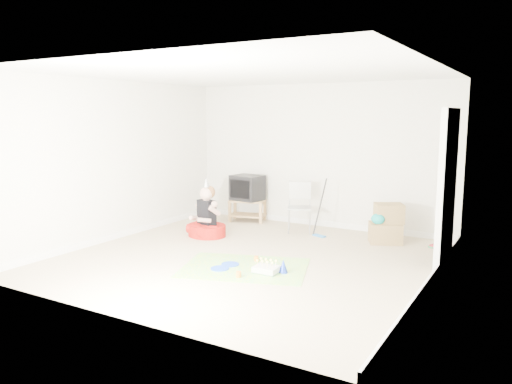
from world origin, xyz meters
The scene contains 16 objects.
ground centered at (0.00, 0.00, 0.00)m, with size 5.00×5.00×0.00m, color #C1AC8A.
doorway_recess centered at (2.48, 1.20, 1.02)m, with size 0.02×0.90×2.05m, color black.
tv_stand centered at (-1.31, 2.16, 0.25)m, with size 0.76×0.59×0.42m.
crt_tv centered at (-1.31, 2.16, 0.66)m, with size 0.56×0.46×0.48m, color black.
folding_chair centered at (-0.05, 1.83, 0.43)m, with size 0.53×0.52×0.89m.
cardboard_boxes centered at (1.47, 1.85, 0.30)m, with size 0.61×0.58×0.63m.
floor_mop centered at (0.38, 1.71, 0.26)m, with size 0.25×0.31×0.96m.
book_pile centered at (2.27, 1.96, 0.03)m, with size 0.27×0.30×0.05m.
seated_woman centered at (-1.29, 0.79, 0.22)m, with size 0.88×0.88×1.01m.
party_mat centered at (0.20, -0.43, 0.00)m, with size 1.66×1.20×0.01m, color #EA3183.
birthday_cake centered at (0.56, -0.47, 0.04)m, with size 0.31×0.25×0.15m.
blue_plate_near centered at (-0.03, -0.42, 0.01)m, with size 0.25×0.25×0.01m, color blue.
blue_plate_far centered at (-0.05, -0.65, 0.01)m, with size 0.25×0.25×0.01m, color blue.
orange_cup_near centered at (0.19, -0.08, 0.04)m, with size 0.06×0.06×0.07m, color orange.
orange_cup_far centered at (0.35, -0.81, 0.04)m, with size 0.06×0.06×0.07m, color orange.
blue_party_hat centered at (0.75, -0.37, 0.09)m, with size 0.12×0.12×0.17m, color #1932AF.
Camera 1 is at (3.58, -5.95, 2.03)m, focal length 35.00 mm.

